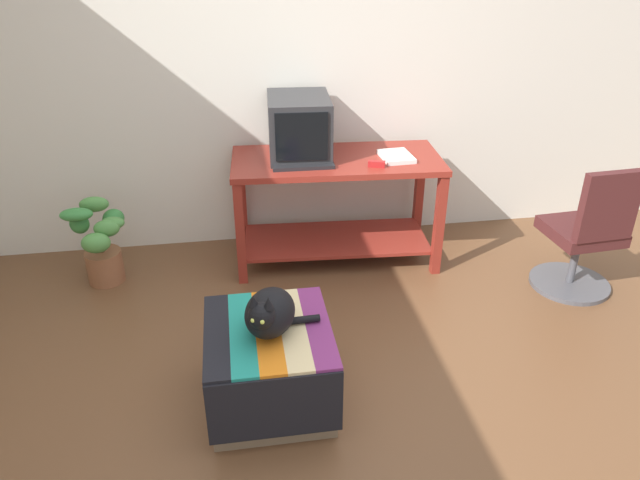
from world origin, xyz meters
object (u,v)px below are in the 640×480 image
desk (336,191)px  office_chair (586,238)px  potted_plant (101,244)px  book (396,156)px  ottoman_with_blanket (270,366)px  stapler (377,164)px  cat (269,313)px  keyboard (303,165)px  tv_monitor (299,127)px

desk → office_chair: office_chair is taller
potted_plant → book: bearing=0.2°
desk → ottoman_with_blanket: size_ratio=2.12×
ottoman_with_blanket → stapler: stapler is taller
cat → keyboard: bearing=98.4°
book → office_chair: size_ratio=0.29×
cat → potted_plant: 1.72m
keyboard → office_chair: 1.87m
desk → cat: 1.56m
tv_monitor → cat: bearing=-98.9°
potted_plant → office_chair: office_chair is taller
book → stapler: 0.22m
desk → stapler: bearing=-39.0°
tv_monitor → ottoman_with_blanket: size_ratio=0.80×
book → ottoman_with_blanket: bearing=-129.4°
office_chair → stapler: (-1.27, 0.48, 0.40)m
cat → stapler: (0.81, 1.24, 0.23)m
keyboard → book: 0.64m
book → office_chair: office_chair is taller
tv_monitor → potted_plant: 1.53m
keyboard → potted_plant: keyboard is taller
desk → cat: size_ratio=3.56×
keyboard → stapler: size_ratio=3.64×
tv_monitor → potted_plant: size_ratio=0.94×
potted_plant → cat: bearing=-53.3°
tv_monitor → stapler: bearing=-30.2°
book → stapler: size_ratio=2.34×
stapler → book: bearing=-33.0°
stapler → keyboard: bearing=99.4°
tv_monitor → ottoman_with_blanket: tv_monitor is taller
tv_monitor → stapler: tv_monitor is taller
keyboard → stapler: bearing=-8.0°
stapler → office_chair: bearing=-92.0°
potted_plant → stapler: (1.83, -0.12, 0.51)m
desk → office_chair: size_ratio=1.63×
tv_monitor → book: (0.63, -0.18, -0.18)m
keyboard → stapler: (0.47, -0.08, 0.01)m
desk → office_chair: 1.65m
potted_plant → desk: bearing=2.9°
ottoman_with_blanket → keyboard: bearing=74.9°
book → office_chair: (1.10, -0.62, -0.40)m
ottoman_with_blanket → office_chair: size_ratio=0.77×
potted_plant → stapler: size_ratio=5.29×
cat → tv_monitor: bearing=100.2°
cat → office_chair: office_chair is taller
desk → cat: desk is taller
desk → keyboard: (-0.25, -0.13, 0.26)m
tv_monitor → book: bearing=-12.1°
desk → book: size_ratio=5.64×
keyboard → stapler: 0.48m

